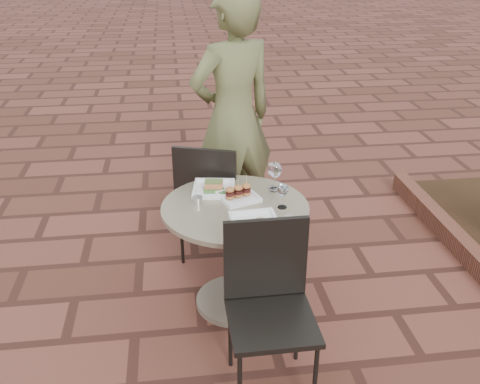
{
  "coord_description": "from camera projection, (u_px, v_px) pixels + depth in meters",
  "views": [
    {
      "loc": [
        -0.52,
        -2.62,
        2.23
      ],
      "look_at": [
        -0.15,
        0.24,
        0.82
      ],
      "focal_mm": 40.0,
      "sensor_mm": 36.0,
      "label": 1
    }
  ],
  "objects": [
    {
      "name": "steel_ramekin",
      "position": [
        198.0,
        200.0,
        3.26
      ],
      "size": [
        0.08,
        0.08,
        0.05
      ],
      "primitive_type": "cylinder",
      "rotation": [
        0.0,
        0.0,
        -0.33
      ],
      "color": "silver",
      "rests_on": "cafe_table"
    },
    {
      "name": "ground",
      "position": [
        269.0,
        324.0,
        3.37
      ],
      "size": [
        60.0,
        60.0,
        0.0
      ],
      "primitive_type": "plane",
      "color": "brown",
      "rests_on": "ground"
    },
    {
      "name": "wine_glass_far",
      "position": [
        275.0,
        170.0,
        3.38
      ],
      "size": [
        0.08,
        0.08,
        0.19
      ],
      "color": "white",
      "rests_on": "cafe_table"
    },
    {
      "name": "cutlery_set",
      "position": [
        288.0,
        223.0,
        3.05
      ],
      "size": [
        0.13,
        0.22,
        0.0
      ],
      "primitive_type": null,
      "rotation": [
        0.0,
        0.0,
        -0.18
      ],
      "color": "silver",
      "rests_on": "cafe_table"
    },
    {
      "name": "plate_sliders",
      "position": [
        238.0,
        194.0,
        3.31
      ],
      "size": [
        0.28,
        0.28,
        0.14
      ],
      "rotation": [
        0.0,
        0.0,
        0.34
      ],
      "color": "white",
      "rests_on": "cafe_table"
    },
    {
      "name": "plate_salmon",
      "position": [
        214.0,
        188.0,
        3.42
      ],
      "size": [
        0.3,
        0.3,
        0.07
      ],
      "rotation": [
        0.0,
        0.0,
        -0.15
      ],
      "color": "white",
      "rests_on": "cafe_table"
    },
    {
      "name": "wine_glass_mid",
      "position": [
        273.0,
        170.0,
        3.42
      ],
      "size": [
        0.08,
        0.08,
        0.18
      ],
      "color": "white",
      "rests_on": "cafe_table"
    },
    {
      "name": "wine_glass_right",
      "position": [
        283.0,
        191.0,
        3.17
      ],
      "size": [
        0.07,
        0.07,
        0.16
      ],
      "color": "white",
      "rests_on": "cafe_table"
    },
    {
      "name": "chair_near",
      "position": [
        269.0,
        294.0,
        2.75
      ],
      "size": [
        0.44,
        0.44,
        0.93
      ],
      "rotation": [
        0.0,
        0.0,
        0.01
      ],
      "color": "black",
      "rests_on": "ground"
    },
    {
      "name": "plate_tuna",
      "position": [
        255.0,
        222.0,
        3.02
      ],
      "size": [
        0.28,
        0.28,
        0.03
      ],
      "rotation": [
        0.0,
        0.0,
        0.06
      ],
      "color": "white",
      "rests_on": "cafe_table"
    },
    {
      "name": "chair_far",
      "position": [
        209.0,
        193.0,
        3.8
      ],
      "size": [
        0.56,
        0.56,
        0.93
      ],
      "rotation": [
        0.0,
        0.0,
        2.8
      ],
      "color": "black",
      "rests_on": "ground"
    },
    {
      "name": "cafe_table",
      "position": [
        235.0,
        240.0,
        3.35
      ],
      "size": [
        0.9,
        0.9,
        0.73
      ],
      "color": "gray",
      "rests_on": "ground"
    },
    {
      "name": "diner",
      "position": [
        233.0,
        119.0,
        4.01
      ],
      "size": [
        0.83,
        0.7,
        1.92
      ],
      "primitive_type": "imported",
      "rotation": [
        0.0,
        0.0,
        3.56
      ],
      "color": "brown",
      "rests_on": "ground"
    }
  ]
}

